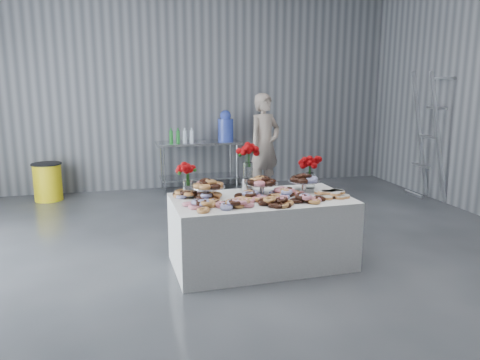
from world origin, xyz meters
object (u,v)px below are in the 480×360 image
object	(u,v)px
water_jug	(226,127)
stepladder	(429,137)
prep_table	(199,157)
display_table	(261,231)
trash_barrel	(48,182)
person	(265,145)

from	to	relation	value
water_jug	stepladder	world-z (taller)	stepladder
water_jug	stepladder	bearing A→B (deg)	-29.04
prep_table	stepladder	xyz separation A→B (m)	(3.53, -1.68, 0.45)
prep_table	water_jug	xyz separation A→B (m)	(0.50, -0.00, 0.53)
display_table	water_jug	world-z (taller)	water_jug
display_table	prep_table	xyz separation A→B (m)	(-0.06, 3.63, 0.24)
prep_table	stepladder	bearing A→B (deg)	-25.48
display_table	trash_barrel	world-z (taller)	display_table
person	stepladder	xyz separation A→B (m)	(2.47, -1.08, 0.19)
trash_barrel	water_jug	bearing A→B (deg)	1.04
trash_barrel	person	bearing A→B (deg)	-8.51
display_table	stepladder	bearing A→B (deg)	29.33
prep_table	person	size ratio (longest dim) A/B	0.85
display_table	prep_table	bearing A→B (deg)	90.89
prep_table	person	distance (m)	1.24
trash_barrel	stepladder	xyz separation A→B (m)	(6.11, -1.63, 0.76)
water_jug	prep_table	bearing A→B (deg)	180.00
display_table	water_jug	distance (m)	3.74
water_jug	stepladder	size ratio (longest dim) A/B	0.26
water_jug	trash_barrel	world-z (taller)	water_jug
prep_table	trash_barrel	distance (m)	2.60
stepladder	prep_table	bearing A→B (deg)	154.52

